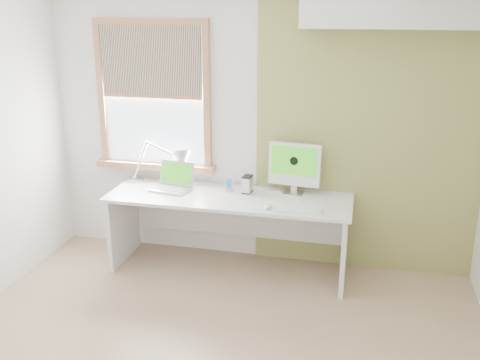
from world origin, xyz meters
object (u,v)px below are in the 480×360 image
(imac, at_px, (295,165))
(external_drive, at_px, (248,184))
(desk, at_px, (231,214))
(laptop, at_px, (173,183))
(desk_lamp, at_px, (173,162))

(imac, bearing_deg, external_drive, -168.96)
(desk, distance_m, external_drive, 0.32)
(laptop, height_order, imac, imac)
(desk_lamp, distance_m, external_drive, 0.77)
(laptop, xyz_separation_m, external_drive, (0.70, 0.06, 0.02))
(desk_lamp, height_order, external_drive, desk_lamp)
(imac, bearing_deg, desk_lamp, 179.78)
(desk, relative_size, desk_lamp, 3.02)
(laptop, bearing_deg, imac, 7.22)
(desk_lamp, xyz_separation_m, imac, (1.17, -0.00, 0.05))
(laptop, relative_size, external_drive, 2.47)
(desk, distance_m, imac, 0.74)
(desk, relative_size, laptop, 5.65)
(desk_lamp, height_order, imac, imac)
(imac, bearing_deg, laptop, -172.78)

